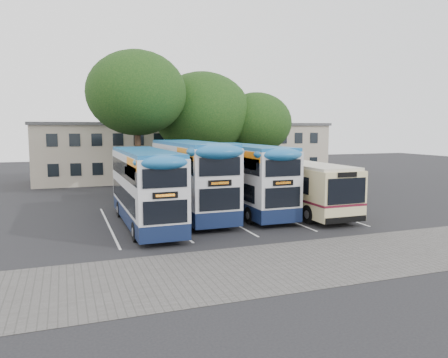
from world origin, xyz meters
TOP-DOWN VIEW (x-y plane):
  - ground at (0.00, 0.00)m, footprint 120.00×120.00m
  - paving_strip at (-2.00, -5.00)m, footprint 40.00×6.00m
  - bay_lines at (-3.75, 5.00)m, footprint 14.12×11.00m
  - depot_building at (0.00, 26.99)m, footprint 32.40×8.40m
  - lamp_post at (6.00, 19.97)m, footprint 0.25×1.05m
  - tree_left at (-7.19, 16.17)m, footprint 8.20×8.20m
  - tree_mid at (-0.73, 18.74)m, footprint 9.06×9.06m
  - tree_right at (4.40, 17.90)m, footprint 6.78×6.78m
  - bus_dd_left at (-8.72, 4.25)m, footprint 2.54×10.46m
  - bus_dd_mid at (-5.42, 6.46)m, footprint 2.75×11.36m
  - bus_dd_right at (-1.76, 6.09)m, footprint 2.62×10.80m
  - bus_single at (1.65, 5.28)m, footprint 2.86×11.24m

SIDE VIEW (x-z plane):
  - ground at x=0.00m, z-range 0.00..0.00m
  - paving_strip at x=-2.00m, z-range 0.00..0.01m
  - bay_lines at x=-3.75m, z-range 0.00..0.01m
  - bus_single at x=1.65m, z-range 0.22..3.58m
  - bus_dd_left at x=-8.72m, z-range 0.22..4.58m
  - bus_dd_right at x=-1.76m, z-range 0.23..4.73m
  - bus_dd_mid at x=-5.42m, z-range 0.24..4.97m
  - depot_building at x=0.00m, z-range 0.05..6.25m
  - lamp_post at x=6.00m, z-range 0.55..9.61m
  - tree_right at x=4.40m, z-range 1.61..10.62m
  - tree_mid at x=-0.73m, z-range 1.54..12.35m
  - tree_left at x=-7.19m, z-range 2.48..14.45m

